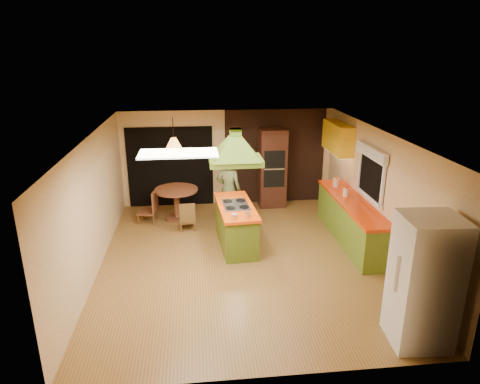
{
  "coord_description": "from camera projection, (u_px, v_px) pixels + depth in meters",
  "views": [
    {
      "loc": [
        -0.84,
        -7.62,
        4.04
      ],
      "look_at": [
        0.06,
        0.76,
        1.15
      ],
      "focal_mm": 32.0,
      "sensor_mm": 36.0,
      "label": 1
    }
  ],
  "objects": [
    {
      "name": "brick_panel",
      "position": [
        275.0,
        157.0,
        11.32
      ],
      "size": [
        2.64,
        0.03,
        2.5
      ],
      "primitive_type": "cube",
      "color": "#381E14",
      "rests_on": "ground"
    },
    {
      "name": "fluor_panel",
      "position": [
        178.0,
        153.0,
        6.51
      ],
      "size": [
        1.2,
        0.6,
        0.03
      ],
      "primitive_type": "cube",
      "color": "white",
      "rests_on": "ceiling_plane"
    },
    {
      "name": "ceiling_plane",
      "position": [
        241.0,
        135.0,
        7.75
      ],
      "size": [
        6.5,
        6.5,
        0.0
      ],
      "primitive_type": "plane",
      "rotation": [
        3.14,
        0.0,
        0.0
      ],
      "color": "silver",
      "rests_on": "room_walls"
    },
    {
      "name": "pendant_lamp",
      "position": [
        174.0,
        143.0,
        9.91
      ],
      "size": [
        0.38,
        0.38,
        0.24
      ],
      "primitive_type": "cone",
      "rotation": [
        0.0,
        0.0,
        -0.04
      ],
      "color": "#FF9E3F",
      "rests_on": "ceiling_plane"
    },
    {
      "name": "canister_medium",
      "position": [
        337.0,
        183.0,
        9.92
      ],
      "size": [
        0.16,
        0.16,
        0.19
      ],
      "primitive_type": "cylinder",
      "rotation": [
        0.0,
        0.0,
        -0.17
      ],
      "color": "beige",
      "rests_on": "right_counter"
    },
    {
      "name": "kitchen_island",
      "position": [
        236.0,
        225.0,
        9.03
      ],
      "size": [
        0.84,
        1.83,
        0.91
      ],
      "rotation": [
        0.0,
        0.0,
        0.07
      ],
      "color": "#586D1B",
      "rests_on": "ground"
    },
    {
      "name": "upper_cabinets",
      "position": [
        338.0,
        138.0,
        10.26
      ],
      "size": [
        0.34,
        1.4,
        0.7
      ],
      "primitive_type": "cube",
      "color": "yellow",
      "rests_on": "room_walls"
    },
    {
      "name": "ground",
      "position": [
        241.0,
        259.0,
        8.56
      ],
      "size": [
        6.5,
        6.5,
        0.0
      ],
      "primitive_type": "plane",
      "color": "olive",
      "rests_on": "ground"
    },
    {
      "name": "range_hood",
      "position": [
        236.0,
        141.0,
        8.45
      ],
      "size": [
        1.06,
        0.77,
        0.8
      ],
      "rotation": [
        0.0,
        0.0,
        0.0
      ],
      "color": "#58781E",
      "rests_on": "ceiling_plane"
    },
    {
      "name": "dining_table",
      "position": [
        177.0,
        198.0,
        10.35
      ],
      "size": [
        1.04,
        1.04,
        0.78
      ],
      "rotation": [
        0.0,
        0.0,
        0.24
      ],
      "color": "brown",
      "rests_on": "ground"
    },
    {
      "name": "wall_oven",
      "position": [
        272.0,
        168.0,
        11.11
      ],
      "size": [
        0.68,
        0.61,
        2.05
      ],
      "rotation": [
        0.0,
        0.0,
        0.01
      ],
      "color": "#4A2418",
      "rests_on": "ground"
    },
    {
      "name": "refrigerator",
      "position": [
        424.0,
        282.0,
        5.89
      ],
      "size": [
        0.83,
        0.8,
        1.91
      ],
      "primitive_type": "cube",
      "rotation": [
        0.0,
        0.0,
        -0.07
      ],
      "color": "white",
      "rests_on": "ground"
    },
    {
      "name": "nook_opening",
      "position": [
        170.0,
        167.0,
        11.11
      ],
      "size": [
        2.2,
        0.03,
        2.1
      ],
      "primitive_type": "cube",
      "color": "black",
      "rests_on": "ground"
    },
    {
      "name": "right_counter",
      "position": [
        351.0,
        221.0,
        9.22
      ],
      "size": [
        0.62,
        3.05,
        0.92
      ],
      "color": "olive",
      "rests_on": "ground"
    },
    {
      "name": "man",
      "position": [
        229.0,
        190.0,
        10.08
      ],
      "size": [
        0.69,
        0.56,
        1.63
      ],
      "primitive_type": "imported",
      "rotation": [
        0.0,
        0.0,
        2.81
      ],
      "color": "#4F592F",
      "rests_on": "ground"
    },
    {
      "name": "window_right",
      "position": [
        372.0,
        164.0,
        8.63
      ],
      "size": [
        0.12,
        1.35,
        1.06
      ],
      "color": "black",
      "rests_on": "room_walls"
    },
    {
      "name": "chair_near",
      "position": [
        187.0,
        215.0,
        9.83
      ],
      "size": [
        0.4,
        0.4,
        0.68
      ],
      "primitive_type": null,
      "rotation": [
        0.0,
        0.0,
        3.23
      ],
      "color": "brown",
      "rests_on": "ground"
    },
    {
      "name": "chair_left",
      "position": [
        147.0,
        206.0,
        10.24
      ],
      "size": [
        0.51,
        0.51,
        0.79
      ],
      "primitive_type": null,
      "rotation": [
        0.0,
        0.0,
        -1.76
      ],
      "color": "brown",
      "rests_on": "ground"
    },
    {
      "name": "canister_small",
      "position": [
        346.0,
        192.0,
        9.31
      ],
      "size": [
        0.18,
        0.18,
        0.18
      ],
      "primitive_type": "cylinder",
      "rotation": [
        0.0,
        0.0,
        -0.43
      ],
      "color": "#FFEACD",
      "rests_on": "right_counter"
    },
    {
      "name": "room_walls",
      "position": [
        241.0,
        200.0,
        8.15
      ],
      "size": [
        5.5,
        6.5,
        6.5
      ],
      "color": "beige",
      "rests_on": "ground"
    },
    {
      "name": "canister_large",
      "position": [
        336.0,
        182.0,
        9.97
      ],
      "size": [
        0.16,
        0.16,
        0.2
      ],
      "primitive_type": "cylinder",
      "rotation": [
        0.0,
        0.0,
        0.15
      ],
      "color": "#EEE5BF",
      "rests_on": "right_counter"
    }
  ]
}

